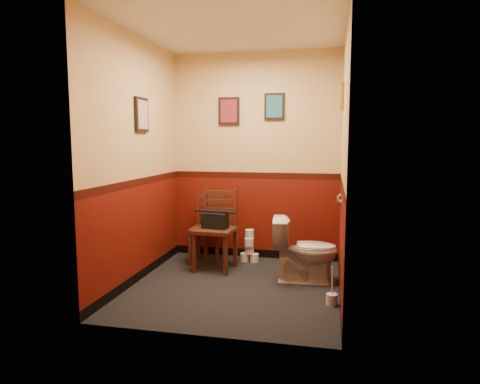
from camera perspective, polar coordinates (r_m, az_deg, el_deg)
name	(u,v)px	position (r m, az deg, el deg)	size (l,w,h in m)	color
floor	(235,286)	(4.73, -0.66, -12.48)	(2.20, 2.40, 0.00)	black
ceiling	(235,27)	(4.60, -0.71, 21.12)	(2.20, 2.40, 0.00)	silver
wall_back	(255,157)	(5.64, 2.05, 4.67)	(2.20, 2.70, 0.00)	#5D1109
wall_front	(200,169)	(3.31, -5.33, 3.06)	(2.20, 2.70, 0.00)	#5D1109
wall_left	(137,160)	(4.83, -13.54, 4.11)	(2.40, 2.70, 0.00)	#5D1109
wall_right	(343,163)	(4.36, 13.60, 3.82)	(2.40, 2.70, 0.00)	#5D1109
grab_bar	(339,199)	(4.64, 13.02, -0.95)	(0.05, 0.56, 0.06)	silver
framed_print_back_a	(229,111)	(5.70, -1.49, 10.73)	(0.28, 0.04, 0.36)	black
framed_print_back_b	(274,106)	(5.59, 4.61, 11.30)	(0.26, 0.04, 0.34)	black
framed_print_left	(142,115)	(4.92, -12.97, 10.00)	(0.04, 0.30, 0.38)	black
framed_print_right	(342,97)	(4.97, 13.44, 12.26)	(0.04, 0.34, 0.28)	olive
toilet	(305,250)	(4.85, 8.64, -7.70)	(0.40, 0.72, 0.71)	white
toilet_brush	(332,299)	(4.31, 12.14, -13.73)	(0.11, 0.11, 0.38)	silver
chair_left	(208,228)	(5.55, -4.24, -4.85)	(0.41, 0.41, 0.88)	#4E2317
chair_right	(216,229)	(5.24, -3.17, -4.99)	(0.49, 0.49, 0.98)	#4E2317
handbag	(215,221)	(5.18, -3.34, -3.82)	(0.32, 0.19, 0.22)	black
tp_stack	(249,248)	(5.59, 1.26, -7.49)	(0.24, 0.15, 0.42)	silver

